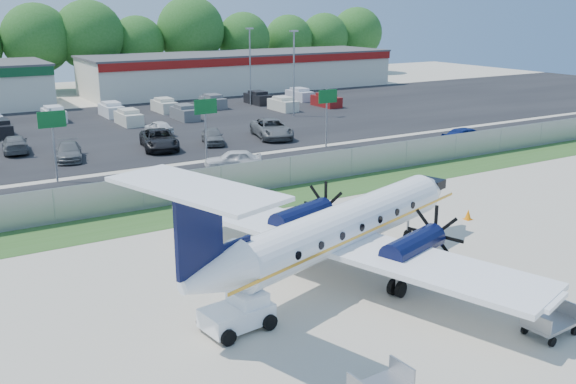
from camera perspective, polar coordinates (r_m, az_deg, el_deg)
ground at (r=28.85m, az=6.21°, el=-7.23°), size 170.00×170.00×0.00m
grass_verge at (r=38.46m, az=-4.62°, el=-1.16°), size 170.00×4.00×0.02m
access_road at (r=44.61m, az=-8.65°, el=1.14°), size 170.00×8.00×0.02m
parking_lot at (r=64.10m, az=-15.95°, el=5.25°), size 170.00×32.00×0.02m
perimeter_fence at (r=39.92m, az=-5.94°, el=0.94°), size 120.00×0.06×1.99m
building_east at (r=93.49m, az=-4.13°, el=10.68°), size 44.40×12.40×5.24m
sign_left at (r=45.31m, az=-20.20°, el=5.23°), size 1.80×0.26×5.00m
sign_mid at (r=48.53m, az=-7.34°, el=6.75°), size 1.80×0.26×5.00m
sign_right at (r=53.85m, az=3.51°, el=7.76°), size 1.80×0.26×5.00m
light_pole_ne at (r=69.48m, az=0.52°, el=11.01°), size 0.90×0.35×9.09m
light_pole_se at (r=78.15m, az=-3.40°, el=11.55°), size 0.90×0.35×9.09m
tree_line at (r=97.01m, az=-21.43°, el=8.25°), size 112.00×6.00×14.00m
aircraft at (r=27.78m, az=4.63°, el=-3.18°), size 18.91×18.43×5.79m
pushback_tug at (r=23.93m, az=-4.35°, el=-10.59°), size 2.69×2.09×1.36m
baggage_cart_far at (r=25.35m, az=22.32°, el=-10.65°), size 2.08×1.35×1.05m
cone_nose at (r=37.07m, az=15.71°, el=-1.96°), size 0.41×0.41×0.58m
cone_starboard_wing at (r=37.37m, az=-4.44°, el=-1.27°), size 0.39×0.39×0.55m
road_car_mid at (r=47.08m, az=-4.88°, el=2.04°), size 4.55×3.18×1.44m
road_car_east at (r=57.32m, az=15.51°, el=4.05°), size 4.71×1.95×1.60m
parked_car_b at (r=52.57m, az=-18.84°, el=2.71°), size 2.86×4.94×1.34m
parked_car_c at (r=54.72m, az=-11.34°, el=3.77°), size 3.87×6.30×1.63m
parked_car_d at (r=55.99m, az=-6.70°, el=4.25°), size 2.81×4.43×1.41m
parked_car_e at (r=58.37m, az=-1.45°, el=4.84°), size 4.21×6.62×1.70m
parked_car_f at (r=56.88m, az=-23.03°, el=3.26°), size 2.45×4.98×1.39m
parked_car_g at (r=61.13m, az=-11.38°, el=5.04°), size 1.83×3.97×1.32m
far_parking_rows at (r=68.88m, az=-17.08°, el=5.87°), size 56.00×10.00×1.60m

